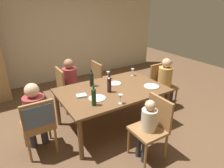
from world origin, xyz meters
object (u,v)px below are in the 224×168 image
at_px(wine_glass_near_left, 133,71).
at_px(dinner_plate_guest_left, 115,83).
at_px(wine_bottle_tall_green, 109,84).
at_px(wine_bottle_dark_red, 92,79).
at_px(person_man_bearded, 71,80).
at_px(wine_bottle_short_olive, 94,96).
at_px(chair_far_right, 102,78).
at_px(person_woman_host, 166,80).
at_px(chair_left_end, 38,121).
at_px(dining_table, 112,93).
at_px(chair_far_left, 66,86).
at_px(person_child_small, 147,125).
at_px(dinner_plate_host, 97,98).
at_px(dinner_plate_guest_right, 151,86).
at_px(chair_near, 153,124).
at_px(wine_glass_centre, 108,74).
at_px(chair_right_end, 161,83).
at_px(person_man_guest, 35,113).
at_px(wine_glass_near_right, 120,97).

bearing_deg(wine_glass_near_left, dinner_plate_guest_left, -162.01).
relative_size(wine_bottle_tall_green, wine_bottle_dark_red, 1.08).
xyz_separation_m(person_man_bearded, wine_bottle_short_olive, (-0.14, -1.30, 0.23)).
xyz_separation_m(chair_far_right, wine_bottle_short_olive, (-0.84, -1.30, 0.33)).
height_order(person_woman_host, wine_glass_near_left, person_woman_host).
relative_size(chair_left_end, person_woman_host, 0.85).
bearing_deg(dinner_plate_guest_left, dining_table, -134.58).
relative_size(chair_far_right, wine_glass_near_left, 6.17).
xyz_separation_m(chair_far_left, person_child_small, (0.47, -1.93, 0.03)).
height_order(dinner_plate_host, dinner_plate_guest_right, same).
height_order(dining_table, chair_near, chair_near).
bearing_deg(person_woman_host, chair_left_end, 2.18).
height_order(chair_near, person_man_bearded, person_man_bearded).
xyz_separation_m(wine_bottle_tall_green, wine_glass_centre, (0.30, 0.54, -0.04)).
xyz_separation_m(wine_bottle_short_olive, dinner_plate_guest_left, (0.70, 0.52, -0.14)).
bearing_deg(chair_far_right, dining_table, -18.51).
xyz_separation_m(chair_right_end, chair_far_right, (-0.97, 0.88, 0.00)).
distance_m(wine_bottle_short_olive, dinner_plate_host, 0.25).
bearing_deg(wine_bottle_tall_green, wine_bottle_short_olive, -147.59).
distance_m(chair_near, dinner_plate_guest_right, 0.92).
xyz_separation_m(chair_right_end, wine_glass_centre, (-1.09, 0.39, 0.29)).
bearing_deg(chair_far_left, dinner_plate_host, 5.70).
bearing_deg(chair_far_left, wine_bottle_dark_red, 22.22).
height_order(dining_table, person_man_guest, person_man_guest).
bearing_deg(chair_left_end, dining_table, 5.47).
xyz_separation_m(wine_glass_near_left, dinner_plate_guest_left, (-0.54, -0.17, -0.10)).
height_order(dining_table, wine_bottle_short_olive, wine_bottle_short_olive).
height_order(chair_left_end, wine_glass_centre, chair_left_end).
height_order(chair_far_right, person_man_bearded, person_man_bearded).
distance_m(chair_near, person_man_guest, 1.70).
bearing_deg(chair_near, chair_left_end, 58.61).
distance_m(chair_far_left, wine_glass_centre, 0.91).
bearing_deg(chair_left_end, person_woman_host, 2.18).
height_order(chair_far_left, chair_far_right, same).
relative_size(chair_left_end, dinner_plate_host, 3.43).
xyz_separation_m(chair_far_right, dinner_plate_guest_right, (0.34, -1.24, 0.20)).
bearing_deg(wine_glass_near_right, person_woman_host, 18.03).
relative_size(chair_far_left, person_man_guest, 0.82).
relative_size(chair_far_left, person_woman_host, 0.85).
height_order(chair_left_end, wine_bottle_tall_green, wine_bottle_tall_green).
relative_size(person_man_bearded, dinner_plate_guest_right, 4.10).
bearing_deg(person_child_small, wine_bottle_short_olive, 38.44).
relative_size(wine_bottle_short_olive, dinner_plate_guest_right, 1.18).
height_order(wine_glass_centre, dinner_plate_guest_left, wine_glass_centre).
distance_m(chair_far_right, dinner_plate_guest_right, 1.30).
distance_m(chair_far_right, person_man_guest, 1.87).
bearing_deg(person_woman_host, person_man_guest, -1.14).
bearing_deg(person_man_guest, person_man_bearded, 46.00).
xyz_separation_m(person_child_small, wine_glass_centre, (0.23, 1.44, 0.27)).
bearing_deg(dinner_plate_guest_left, chair_right_end, -4.78).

